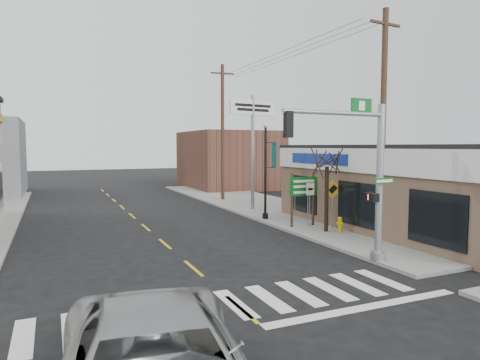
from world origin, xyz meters
name	(u,v)px	position (x,y,z in m)	size (l,w,h in m)	color
ground	(241,309)	(0.00, 0.00, 0.00)	(140.00, 140.00, 0.00)	black
sidewalk_right	(288,212)	(9.00, 13.00, 0.07)	(6.00, 38.00, 0.13)	gray
center_line	(165,244)	(0.00, 8.00, 0.01)	(0.12, 56.00, 0.01)	gold
crosswalk	(235,304)	(0.00, 0.40, 0.01)	(11.00, 2.20, 0.01)	silver
thrift_store	(450,188)	(14.50, 6.00, 2.00)	(12.00, 14.00, 4.00)	brown
bldg_distant_right	(229,160)	(12.00, 30.00, 2.80)	(8.00, 10.00, 5.60)	brown
traffic_signal_pole	(365,166)	(5.53, 1.96, 3.49)	(4.44, 0.37, 5.63)	#93969B
guide_sign	(303,192)	(7.19, 8.49, 1.88)	(1.54, 0.13, 2.69)	#452F20
fire_hydrant	(340,224)	(8.01, 6.54, 0.52)	(0.23, 0.23, 0.73)	#C3A307
ped_crossing_sign	(333,195)	(8.20, 7.42, 1.80)	(0.93, 0.07, 2.40)	gray
lamp_post	(266,163)	(6.56, 11.29, 3.20)	(0.69, 0.54, 5.30)	black
dance_center_sign	(253,124)	(7.46, 14.95, 5.53)	(3.40, 0.21, 7.23)	gray
bare_tree	(327,155)	(7.50, 6.94, 3.76)	(2.31, 2.31, 4.62)	black
shrub_front	(453,233)	(10.46, 2.38, 0.64)	(1.35, 1.35, 1.01)	#173718
shrub_back	(370,216)	(10.77, 7.65, 0.56)	(1.14, 1.14, 0.85)	black
utility_pole_near	(383,123)	(8.76, 4.71, 5.17)	(1.71, 0.26, 9.82)	#41331D
utility_pole_far	(223,131)	(7.53, 20.32, 5.29)	(1.75, 0.26, 10.07)	#3C221B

